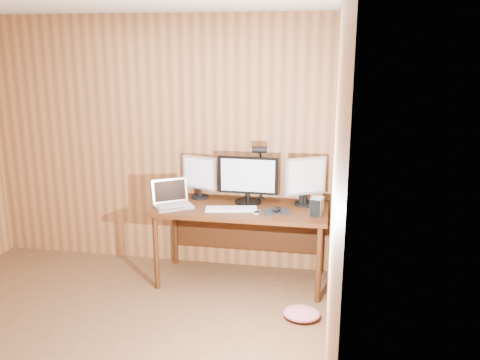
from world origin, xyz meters
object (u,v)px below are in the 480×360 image
(keyboard, at_px, (231,209))
(desk_lamp, at_px, (260,165))
(desk, at_px, (242,217))
(mouse, at_px, (276,209))
(monitor_left, at_px, (200,176))
(phone, at_px, (257,212))
(monitor_center, at_px, (248,179))
(hard_drive, at_px, (317,206))
(monitor_right, at_px, (305,180))
(speaker, at_px, (302,199))
(laptop, at_px, (172,200))

(keyboard, relative_size, desk_lamp, 0.83)
(desk, relative_size, mouse, 13.75)
(mouse, bearing_deg, desk, 145.61)
(keyboard, bearing_deg, monitor_left, 128.72)
(keyboard, distance_m, phone, 0.24)
(monitor_center, relative_size, hard_drive, 3.70)
(monitor_right, xyz_separation_m, phone, (-0.41, -0.32, -0.24))
(phone, distance_m, speaker, 0.49)
(hard_drive, xyz_separation_m, phone, (-0.53, -0.05, -0.07))
(laptop, height_order, speaker, laptop)
(monitor_center, xyz_separation_m, desk_lamp, (0.11, 0.07, 0.13))
(desk, distance_m, desk_lamp, 0.52)
(hard_drive, relative_size, phone, 1.40)
(monitor_right, height_order, phone, monitor_right)
(keyboard, distance_m, hard_drive, 0.77)
(mouse, height_order, phone, mouse)
(speaker, bearing_deg, desk_lamp, 174.29)
(desk, bearing_deg, hard_drive, -14.31)
(keyboard, bearing_deg, laptop, 165.96)
(keyboard, xyz_separation_m, hard_drive, (0.77, 0.01, 0.07))
(mouse, relative_size, desk_lamp, 0.20)
(monitor_center, relative_size, monitor_right, 1.28)
(hard_drive, xyz_separation_m, speaker, (-0.15, 0.26, -0.02))
(desk, xyz_separation_m, keyboard, (-0.07, -0.19, 0.13))
(mouse, height_order, hard_drive, hard_drive)
(monitor_center, relative_size, keyboard, 1.20)
(monitor_center, relative_size, desk_lamp, 0.99)
(laptop, distance_m, keyboard, 0.57)
(phone, relative_size, speaker, 0.94)
(mouse, distance_m, desk_lamp, 0.48)
(speaker, height_order, desk_lamp, desk_lamp)
(hard_drive, distance_m, phone, 0.54)
(keyboard, bearing_deg, hard_drive, -10.35)
(mouse, bearing_deg, keyboard, 174.41)
(hard_drive, bearing_deg, desk_lamp, 162.68)
(monitor_center, relative_size, phone, 5.18)
(speaker, bearing_deg, desk, -171.14)
(desk, distance_m, speaker, 0.58)
(laptop, xyz_separation_m, phone, (0.81, -0.07, -0.05))
(laptop, bearing_deg, phone, -38.39)
(monitor_left, distance_m, monitor_right, 1.03)
(monitor_right, bearing_deg, phone, -172.12)
(phone, bearing_deg, monitor_center, 114.50)
(mouse, bearing_deg, monitor_right, 36.46)
(mouse, bearing_deg, speaker, 39.47)
(monitor_right, height_order, desk_lamp, desk_lamp)
(mouse, distance_m, hard_drive, 0.36)
(phone, bearing_deg, speaker, 40.30)
(phone, bearing_deg, hard_drive, 6.07)
(monitor_left, relative_size, monitor_right, 0.91)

